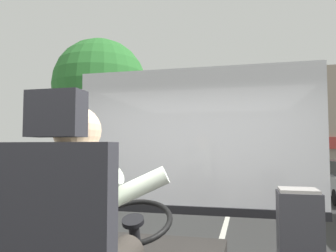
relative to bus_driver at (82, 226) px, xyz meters
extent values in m
cube|color=#313131|center=(0.20, 9.08, -1.53)|extent=(18.00, 44.00, 0.05)
cube|color=silver|center=(0.20, 9.08, -1.50)|extent=(0.12, 39.60, 0.00)
cube|color=#28282D|center=(0.00, -0.22, 0.04)|extent=(0.48, 0.10, 0.66)
cube|color=#28282D|center=(0.00, -0.22, 0.48)|extent=(0.22, 0.10, 0.18)
cylinder|color=silver|center=(0.00, -0.06, 0.02)|extent=(0.32, 0.32, 0.62)
cube|color=navy|center=(0.00, 0.11, 0.09)|extent=(0.06, 0.01, 0.38)
sphere|color=beige|center=(0.00, -0.06, 0.42)|extent=(0.21, 0.21, 0.21)
cylinder|color=silver|center=(0.11, 0.17, 0.11)|extent=(0.50, 0.19, 0.29)
cylinder|color=silver|center=(-0.11, 0.17, 0.11)|extent=(0.50, 0.19, 0.29)
cylinder|color=black|center=(0.00, 0.73, -0.30)|extent=(0.07, 0.20, 0.37)
torus|color=black|center=(0.00, 0.66, -0.13)|extent=(0.51, 0.49, 0.22)
cylinder|color=black|center=(0.00, 0.66, -0.13)|extent=(0.14, 0.14, 0.08)
cube|color=#9E9993|center=(1.02, 0.84, 0.08)|extent=(0.23, 0.21, 0.02)
cube|color=silver|center=(0.20, 1.90, 0.46)|extent=(2.50, 0.01, 1.40)
cube|color=black|center=(0.20, 1.90, -0.28)|extent=(2.50, 0.08, 0.08)
cylinder|color=#4C3828|center=(-4.06, 8.58, -0.06)|extent=(0.31, 0.31, 2.89)
sphere|color=#2C702D|center=(-4.06, 8.58, 2.40)|extent=(3.12, 3.12, 3.12)
cube|color=gray|center=(4.27, 19.43, 1.53)|extent=(10.44, 5.65, 6.07)
cube|color=#9E332D|center=(4.27, 16.55, 0.53)|extent=(10.02, 0.12, 0.60)
cylinder|color=black|center=(3.41, 12.31, -1.25)|extent=(0.14, 0.51, 0.51)
cylinder|color=black|center=(3.41, 9.83, -1.25)|extent=(0.14, 0.51, 0.51)
camera|label=1|loc=(0.71, -1.32, 0.35)|focal=34.49mm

